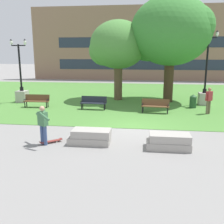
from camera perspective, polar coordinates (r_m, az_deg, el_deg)
The scene contains 16 objects.
ground_plane at distance 13.75m, azimuth 4.70°, elevation -3.69°, with size 140.00×140.00×0.00m, color gray.
grass_lawn at distance 23.50m, azimuth 5.86°, elevation 3.30°, with size 40.00×20.00×0.02m, color #4C8438.
concrete_block_center at distance 11.52m, azimuth -4.72°, elevation -5.41°, with size 1.82×0.90×0.64m.
concrete_block_left at distance 11.15m, azimuth 12.28°, elevation -6.32°, with size 1.80×0.90×0.64m.
person_skateboarder at distance 11.55m, azimuth -14.81°, elevation -2.29°, with size 1.00×1.08×1.71m.
skateboard at distance 11.92m, azimuth -13.14°, elevation -6.20°, with size 0.91×0.80×0.14m.
park_bench_near_left at distance 17.36m, azimuth 9.40°, elevation 1.52°, with size 1.84×0.67×0.90m.
park_bench_near_right at distance 19.66m, azimuth -16.06°, elevation 2.53°, with size 1.81×0.58×0.90m.
park_bench_far_right at distance 18.23m, azimuth -4.03°, elevation 2.21°, with size 1.82×0.61×0.90m.
lamp_post_center at distance 20.89m, azimuth 19.52°, elevation 4.46°, with size 1.32×0.80×5.41m.
lamp_post_right at distance 21.97m, azimuth -19.06°, elevation 4.63°, with size 1.32×0.80×4.88m.
tree_far_right at distance 21.68m, azimuth 1.24°, elevation 14.26°, with size 4.76×4.53×6.40m.
tree_far_left at distance 21.37m, azimuth 12.48°, elevation 16.63°, with size 6.48×6.18×8.09m.
trash_bin at distance 19.56m, azimuth 17.24°, elevation 2.29°, with size 0.49×0.49×0.96m.
person_bystander_near_lawn at distance 17.83m, azimuth 20.34°, elevation 2.64°, with size 0.59×0.46×1.71m.
building_facade_distant at distance 37.68m, azimuth 6.25°, elevation 14.56°, with size 30.81×1.03×10.06m.
Camera 1 is at (0.55, -13.16, 3.93)m, focal length 42.00 mm.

